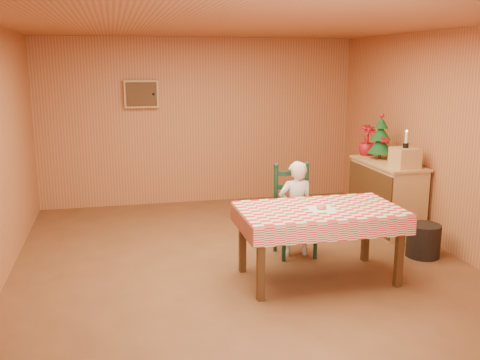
% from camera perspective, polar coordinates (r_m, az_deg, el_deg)
% --- Properties ---
extents(ground, '(6.00, 6.00, 0.00)m').
position_cam_1_polar(ground, '(6.00, 0.44, -9.31)').
color(ground, brown).
rests_on(ground, ground).
extents(cabin_walls, '(5.10, 6.05, 2.65)m').
position_cam_1_polar(cabin_walls, '(6.10, -0.75, 8.72)').
color(cabin_walls, '#B97142').
rests_on(cabin_walls, ground).
extents(dining_table, '(1.66, 0.96, 0.77)m').
position_cam_1_polar(dining_table, '(5.54, 8.45, -3.77)').
color(dining_table, '#4A2D13').
rests_on(dining_table, ground).
extents(ladder_chair, '(0.44, 0.40, 1.08)m').
position_cam_1_polar(ladder_chair, '(6.30, 5.76, -3.45)').
color(ladder_chair, black).
rests_on(ladder_chair, ground).
extents(seated_child, '(0.41, 0.27, 1.12)m').
position_cam_1_polar(seated_child, '(6.23, 5.95, -3.07)').
color(seated_child, silver).
rests_on(seated_child, ground).
extents(napkin, '(0.27, 0.27, 0.00)m').
position_cam_1_polar(napkin, '(5.47, 8.67, -3.07)').
color(napkin, white).
rests_on(napkin, dining_table).
extents(donut, '(0.13, 0.13, 0.04)m').
position_cam_1_polar(donut, '(5.47, 8.67, -2.87)').
color(donut, '#D1874B').
rests_on(donut, napkin).
extents(shelf_unit, '(0.54, 1.24, 0.93)m').
position_cam_1_polar(shelf_unit, '(7.45, 15.30, -1.64)').
color(shelf_unit, tan).
rests_on(shelf_unit, ground).
extents(crate, '(0.31, 0.31, 0.25)m').
position_cam_1_polar(crate, '(7.00, 17.18, 2.28)').
color(crate, tan).
rests_on(crate, shelf_unit).
extents(christmas_tree, '(0.34, 0.34, 0.62)m').
position_cam_1_polar(christmas_tree, '(7.53, 14.78, 4.32)').
color(christmas_tree, '#4A2D13').
rests_on(christmas_tree, shelf_unit).
extents(flower_arrangement, '(0.27, 0.27, 0.43)m').
position_cam_1_polar(flower_arrangement, '(7.78, 13.40, 4.15)').
color(flower_arrangement, '#A60F17').
rests_on(flower_arrangement, shelf_unit).
extents(candle_set, '(0.07, 0.07, 0.22)m').
position_cam_1_polar(candle_set, '(6.97, 17.28, 3.82)').
color(candle_set, black).
rests_on(candle_set, crate).
extents(storage_bin, '(0.42, 0.42, 0.39)m').
position_cam_1_polar(storage_bin, '(6.61, 18.97, -6.12)').
color(storage_bin, black).
rests_on(storage_bin, ground).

